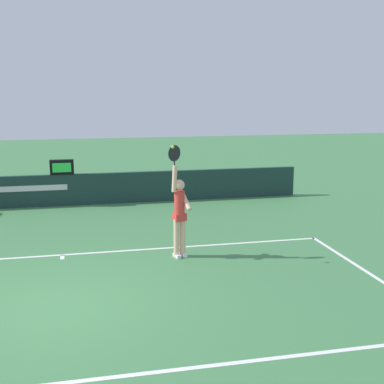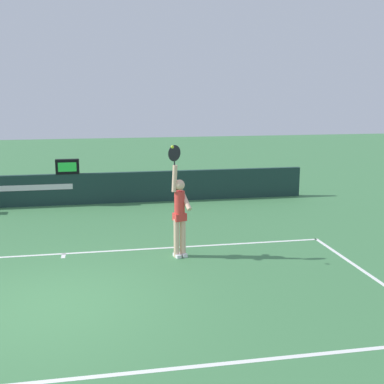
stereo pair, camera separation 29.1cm
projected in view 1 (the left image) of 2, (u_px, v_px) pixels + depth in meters
The scene contains 6 objects.
ground_plane at pixel (57, 307), 8.30m from camera, with size 60.00×60.00×0.00m, color #417D49.
court_lines at pixel (57, 301), 8.52m from camera, with size 11.95×5.12×0.00m.
back_wall at pixel (68, 190), 15.54m from camera, with size 14.96×0.17×0.98m.
speed_display at pixel (62, 167), 15.36m from camera, with size 0.71×0.20×0.46m.
tennis_player at pixel (179, 211), 10.61m from camera, with size 0.50×0.47×2.44m.
tennis_ball at pixel (173, 147), 9.97m from camera, with size 0.06×0.06×0.06m.
Camera 1 is at (0.56, -8.05, 3.52)m, focal length 46.78 mm.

